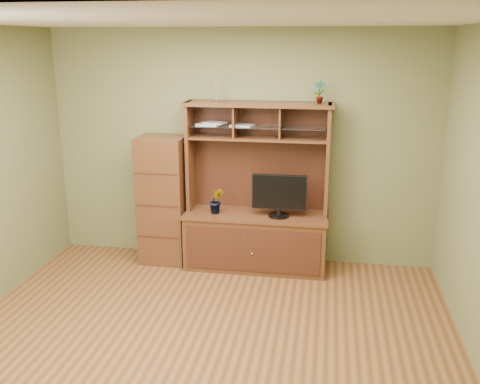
# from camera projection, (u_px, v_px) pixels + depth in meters

# --- Properties ---
(room) EXTENTS (4.54, 4.04, 2.74)m
(room) POSITION_uv_depth(u_px,v_px,m) (201.00, 195.00, 4.32)
(room) COLOR #583519
(room) RESTS_ON ground
(media_hutch) EXTENTS (1.66, 0.61, 1.90)m
(media_hutch) POSITION_uv_depth(u_px,v_px,m) (256.00, 224.00, 6.15)
(media_hutch) COLOR #412412
(media_hutch) RESTS_ON room
(monitor) EXTENTS (0.61, 0.23, 0.48)m
(monitor) POSITION_uv_depth(u_px,v_px,m) (279.00, 195.00, 5.92)
(monitor) COLOR black
(monitor) RESTS_ON media_hutch
(orchid_plant) EXTENTS (0.19, 0.16, 0.30)m
(orchid_plant) POSITION_uv_depth(u_px,v_px,m) (217.00, 201.00, 6.06)
(orchid_plant) COLOR #265F20
(orchid_plant) RESTS_ON media_hutch
(top_plant) EXTENTS (0.14, 0.10, 0.25)m
(top_plant) POSITION_uv_depth(u_px,v_px,m) (319.00, 92.00, 5.71)
(top_plant) COLOR #3F6D26
(top_plant) RESTS_ON media_hutch
(reed_diffuser) EXTENTS (0.05, 0.05, 0.26)m
(reed_diffuser) POSITION_uv_depth(u_px,v_px,m) (216.00, 92.00, 5.89)
(reed_diffuser) COLOR silver
(reed_diffuser) RESTS_ON media_hutch
(magazines) EXTENTS (0.66, 0.24, 0.04)m
(magazines) POSITION_uv_depth(u_px,v_px,m) (222.00, 124.00, 5.98)
(magazines) COLOR silver
(magazines) RESTS_ON media_hutch
(side_cabinet) EXTENTS (0.53, 0.49, 1.50)m
(side_cabinet) POSITION_uv_depth(u_px,v_px,m) (164.00, 200.00, 6.27)
(side_cabinet) COLOR #412412
(side_cabinet) RESTS_ON room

